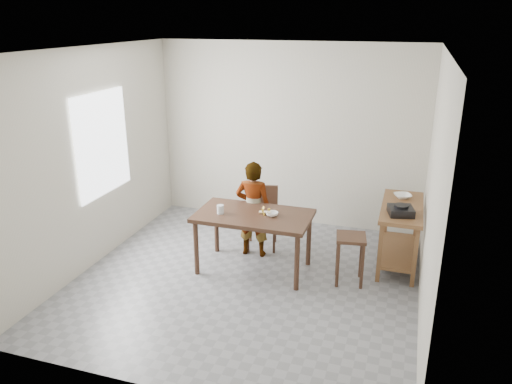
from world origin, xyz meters
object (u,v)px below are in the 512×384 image
(prep_counter, at_px, (399,235))
(stool, at_px, (350,259))
(dining_chair, at_px, (262,219))
(child, at_px, (253,209))
(dining_table, at_px, (254,242))

(prep_counter, xyz_separation_m, stool, (-0.53, -0.66, -0.10))
(prep_counter, height_order, dining_chair, dining_chair)
(prep_counter, distance_m, child, 1.89)
(stool, bearing_deg, prep_counter, 50.94)
(child, bearing_deg, dining_table, 105.59)
(dining_table, xyz_separation_m, stool, (1.19, 0.04, -0.07))
(dining_table, bearing_deg, dining_chair, 97.61)
(dining_table, bearing_deg, stool, 2.10)
(dining_table, xyz_separation_m, dining_chair, (-0.09, 0.64, 0.05))
(dining_table, relative_size, stool, 2.32)
(dining_table, distance_m, stool, 1.19)
(child, relative_size, dining_chair, 1.54)
(dining_table, distance_m, prep_counter, 1.86)
(prep_counter, height_order, stool, prep_counter)
(stool, bearing_deg, child, 164.79)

